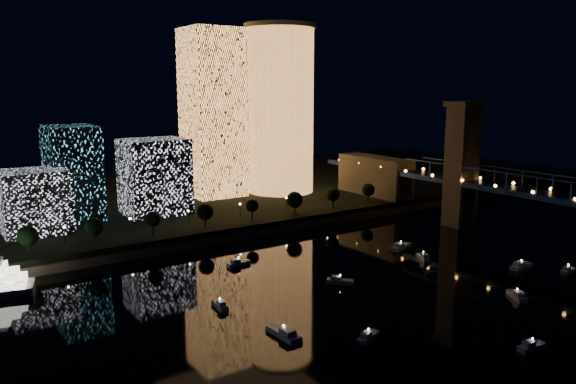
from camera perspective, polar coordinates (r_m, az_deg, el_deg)
name	(u,v)px	position (r m, az deg, el deg)	size (l,w,h in m)	color
ground	(449,295)	(160.93, 16.08, -10.00)	(520.00, 520.00, 0.00)	black
far_bank	(197,194)	(285.62, -9.28, -0.22)	(420.00, 160.00, 5.00)	black
seawall	(282,228)	(219.12, -0.58, -3.65)	(420.00, 6.00, 3.00)	#6B5E4C
tower_cylindrical	(280,110)	(272.20, -0.81, 8.38)	(34.00, 34.00, 79.48)	#EE984C
tower_rectangular	(213,113)	(265.09, -7.65, 7.91)	(24.15, 24.15, 76.85)	#EE984C
midrise_blocks	(61,184)	(224.67, -22.04, 0.71)	(101.90, 35.90, 36.08)	silver
truss_bridge	(572,206)	(211.14, 26.92, -1.27)	(13.00, 266.00, 50.00)	#17244B
motorboats	(397,284)	(162.95, 11.04, -9.21)	(104.80, 89.15, 2.78)	silver
esplanade_trees	(207,212)	(207.96, -8.25, -2.01)	(165.63, 6.70, 8.85)	black
street_lamps	(188,214)	(211.68, -10.09, -2.24)	(132.70, 0.70, 5.65)	black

